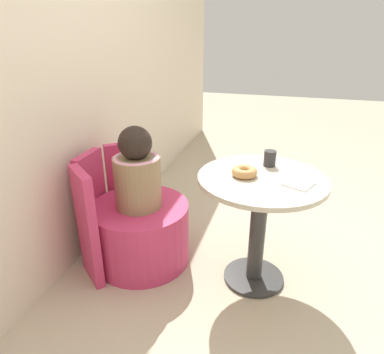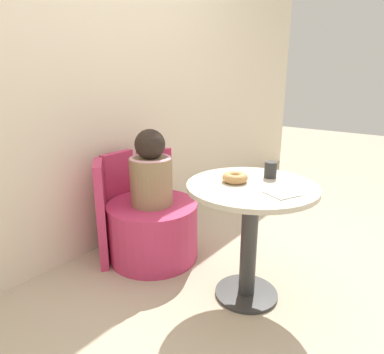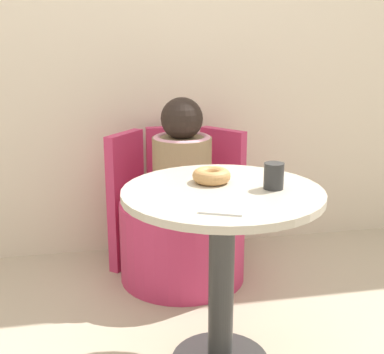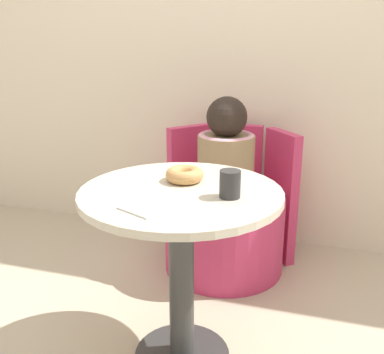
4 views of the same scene
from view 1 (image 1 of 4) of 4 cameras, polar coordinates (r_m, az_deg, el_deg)
name	(u,v)px [view 1 (image 1 of 4)]	position (r m, az deg, el deg)	size (l,w,h in m)	color
ground_plane	(255,288)	(2.03, 10.45, -17.69)	(12.00, 12.00, 0.00)	#B7A88E
back_wall	(47,56)	(1.96, -23.08, 18.11)	(6.00, 0.06, 2.40)	beige
round_table	(260,206)	(1.83, 11.22, -4.78)	(0.66, 0.66, 0.64)	#333333
tub_chair	(141,233)	(2.13, -8.45, -9.15)	(0.58, 0.58, 0.38)	#C63360
booth_backrest	(104,206)	(2.16, -14.49, -4.75)	(0.68, 0.25, 0.66)	#C63360
child_figure	(137,172)	(1.94, -9.15, 0.80)	(0.27, 0.27, 0.48)	#937A56
donut	(244,172)	(1.74, 8.74, 0.86)	(0.13, 0.13, 0.05)	tan
cup	(269,158)	(1.89, 12.72, 3.06)	(0.06, 0.06, 0.08)	#2D2D2D
paper_napkin	(298,184)	(1.72, 17.30, -1.09)	(0.16, 0.16, 0.01)	white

